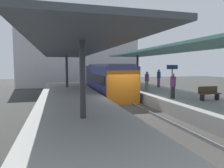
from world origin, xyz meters
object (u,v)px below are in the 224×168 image
Objects in this scene: platform_bench at (209,93)px; passenger_mid_platform at (159,78)px; commuter_train at (107,80)px; passenger_far_end at (173,85)px; passenger_near_bench at (147,81)px; platform_sign at (172,73)px.

passenger_mid_platform is (0.70, 7.76, 0.47)m from platform_bench.
commuter_train is at bearing 167.98° from passenger_mid_platform.
platform_bench is 0.85× the size of passenger_far_end.
commuter_train is 9.84m from platform_bench.
passenger_near_bench is 2.90m from passenger_mid_platform.
platform_bench is at bearing -75.84° from passenger_near_bench.
platform_bench is at bearing -75.40° from platform_sign.
platform_sign is 2.15m from passenger_far_end.
passenger_far_end is (2.55, -7.60, 0.13)m from commuter_train.
platform_sign is (-0.78, 2.98, 1.16)m from platform_bench.
platform_sign is at bearing -107.21° from passenger_mid_platform.
commuter_train is 5.67× the size of passenger_mid_platform.
platform_sign is 1.34× the size of passenger_far_end.
passenger_far_end is at bearing -71.47° from commuter_train.
passenger_near_bench is at bearing -138.75° from passenger_mid_platform.
passenger_mid_platform reaches higher than passenger_far_end.
commuter_train is 6.15× the size of passenger_far_end.
platform_sign is at bearing -58.77° from commuter_train.
platform_sign is 1.23× the size of passenger_mid_platform.
platform_bench is 3.29m from platform_sign.
passenger_mid_platform reaches higher than passenger_near_bench.
commuter_train is 8.01m from passenger_far_end.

